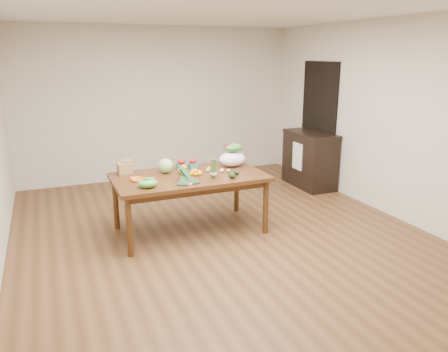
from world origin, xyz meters
name	(u,v)px	position (x,y,z in m)	size (l,w,h in m)	color
floor	(221,235)	(0.00, 0.00, 0.00)	(6.00, 6.00, 0.00)	brown
ceiling	(221,9)	(0.00, 0.00, 2.70)	(5.00, 6.00, 0.02)	white
room_walls	(221,130)	(0.00, 0.00, 1.35)	(5.02, 6.02, 2.70)	beige
dining_table	(190,203)	(-0.32, 0.28, 0.38)	(1.88, 1.05, 0.75)	#4F2D12
doorway_dark	(318,123)	(2.48, 1.60, 1.05)	(0.02, 1.00, 2.10)	black
cabinet	(310,159)	(2.22, 1.42, 0.47)	(0.52, 1.02, 0.94)	black
dish_towel	(297,156)	(1.96, 1.40, 0.55)	(0.02, 0.28, 0.45)	white
paper_bag	(125,167)	(-1.05, 0.65, 0.83)	(0.24, 0.20, 0.17)	olive
cabbage	(166,166)	(-0.56, 0.50, 0.84)	(0.19, 0.19, 0.19)	#9BD078
strawberry_basket_a	(181,165)	(-0.32, 0.60, 0.80)	(0.11, 0.11, 0.10)	#B00B0B
strawberry_basket_b	(193,165)	(-0.16, 0.61, 0.80)	(0.10, 0.10, 0.09)	red
orange_a	(181,171)	(-0.40, 0.38, 0.79)	(0.08, 0.08, 0.08)	orange
orange_b	(184,168)	(-0.32, 0.50, 0.79)	(0.08, 0.08, 0.08)	orange
orange_c	(194,171)	(-0.25, 0.32, 0.78)	(0.07, 0.07, 0.07)	orange
mandarin_cluster	(196,172)	(-0.23, 0.28, 0.79)	(0.18, 0.18, 0.08)	orange
carrots	(140,179)	(-0.93, 0.31, 0.76)	(0.22, 0.24, 0.03)	orange
snap_pea_bag	(148,183)	(-0.92, -0.04, 0.80)	(0.23, 0.17, 0.10)	green
kale_bunch	(187,176)	(-0.44, -0.04, 0.83)	(0.32, 0.40, 0.16)	black
asparagus_bundle	(213,169)	(-0.09, 0.02, 0.88)	(0.08, 0.08, 0.25)	#507C39
potato_a	(208,170)	(-0.05, 0.34, 0.77)	(0.05, 0.05, 0.04)	tan
potato_b	(221,171)	(0.10, 0.25, 0.77)	(0.05, 0.04, 0.04)	#DCB67F
potato_c	(222,170)	(0.13, 0.30, 0.77)	(0.05, 0.04, 0.04)	tan
potato_d	(209,169)	(-0.01, 0.41, 0.77)	(0.05, 0.05, 0.05)	tan
potato_e	(228,171)	(0.19, 0.22, 0.77)	(0.05, 0.05, 0.04)	tan
avocado_a	(232,175)	(0.12, -0.05, 0.79)	(0.07, 0.11, 0.07)	black
avocado_b	(236,172)	(0.24, 0.08, 0.78)	(0.06, 0.09, 0.06)	black
salad_bag	(232,156)	(0.36, 0.49, 0.89)	(0.37, 0.28, 0.28)	white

